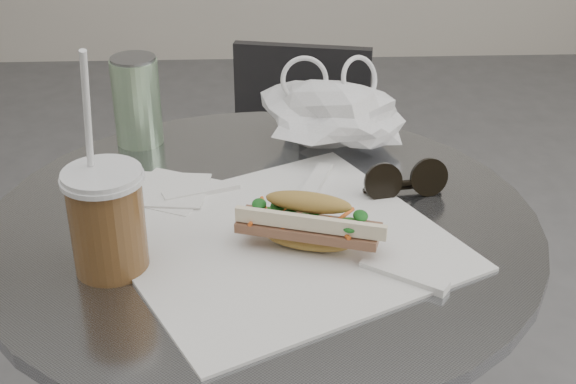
{
  "coord_description": "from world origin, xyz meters",
  "views": [
    {
      "loc": [
        -0.0,
        -0.74,
        1.3
      ],
      "look_at": [
        0.04,
        0.19,
        0.79
      ],
      "focal_mm": 50.0,
      "sensor_mm": 36.0,
      "label": 1
    }
  ],
  "objects_px": {
    "sunglasses": "(405,182)",
    "cafe_table": "(265,374)",
    "drink_can": "(137,101)",
    "banh_mi": "(308,223)",
    "chair_far": "(292,237)",
    "iced_coffee": "(107,219)"
  },
  "relations": [
    {
      "from": "banh_mi",
      "to": "iced_coffee",
      "type": "height_order",
      "value": "iced_coffee"
    },
    {
      "from": "chair_far",
      "to": "drink_can",
      "type": "bearing_deg",
      "value": 64.25
    },
    {
      "from": "chair_far",
      "to": "drink_can",
      "type": "xyz_separation_m",
      "value": [
        -0.27,
        -0.35,
        0.48
      ]
    },
    {
      "from": "drink_can",
      "to": "chair_far",
      "type": "bearing_deg",
      "value": 52.66
    },
    {
      "from": "chair_far",
      "to": "banh_mi",
      "type": "relative_size",
      "value": 3.12
    },
    {
      "from": "cafe_table",
      "to": "iced_coffee",
      "type": "bearing_deg",
      "value": -149.85
    },
    {
      "from": "cafe_table",
      "to": "sunglasses",
      "type": "distance_m",
      "value": 0.37
    },
    {
      "from": "cafe_table",
      "to": "drink_can",
      "type": "height_order",
      "value": "drink_can"
    },
    {
      "from": "sunglasses",
      "to": "drink_can",
      "type": "bearing_deg",
      "value": 143.17
    },
    {
      "from": "cafe_table",
      "to": "banh_mi",
      "type": "bearing_deg",
      "value": -52.68
    },
    {
      "from": "cafe_table",
      "to": "iced_coffee",
      "type": "distance_m",
      "value": 0.41
    },
    {
      "from": "banh_mi",
      "to": "sunglasses",
      "type": "distance_m",
      "value": 0.2
    },
    {
      "from": "cafe_table",
      "to": "drink_can",
      "type": "distance_m",
      "value": 0.48
    },
    {
      "from": "chair_far",
      "to": "drink_can",
      "type": "height_order",
      "value": "drink_can"
    },
    {
      "from": "sunglasses",
      "to": "cafe_table",
      "type": "bearing_deg",
      "value": -173.93
    },
    {
      "from": "cafe_table",
      "to": "iced_coffee",
      "type": "height_order",
      "value": "iced_coffee"
    },
    {
      "from": "banh_mi",
      "to": "sunglasses",
      "type": "height_order",
      "value": "banh_mi"
    },
    {
      "from": "chair_far",
      "to": "sunglasses",
      "type": "distance_m",
      "value": 0.71
    },
    {
      "from": "sunglasses",
      "to": "drink_can",
      "type": "xyz_separation_m",
      "value": [
        -0.4,
        0.2,
        0.05
      ]
    },
    {
      "from": "banh_mi",
      "to": "drink_can",
      "type": "distance_m",
      "value": 0.42
    },
    {
      "from": "banh_mi",
      "to": "iced_coffee",
      "type": "xyz_separation_m",
      "value": [
        -0.24,
        -0.03,
        0.03
      ]
    },
    {
      "from": "chair_far",
      "to": "iced_coffee",
      "type": "xyz_separation_m",
      "value": [
        -0.26,
        -0.72,
        0.48
      ]
    }
  ]
}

